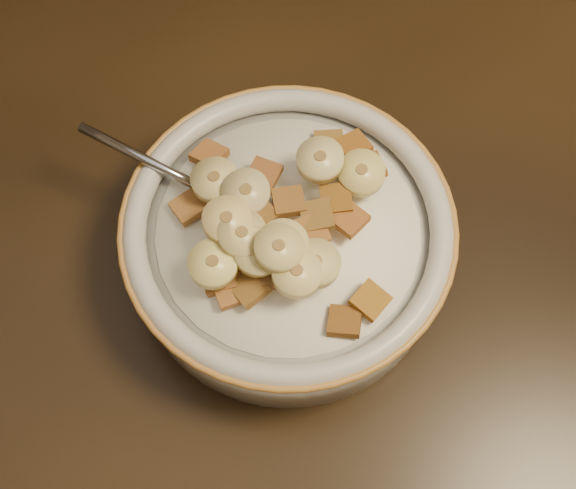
{
  "coord_description": "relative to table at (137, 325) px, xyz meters",
  "views": [
    {
      "loc": [
        0.09,
        -0.2,
        1.27
      ],
      "look_at": [
        0.11,
        0.03,
        0.78
      ],
      "focal_mm": 50.0,
      "sensor_mm": 36.0,
      "label": 1
    }
  ],
  "objects": [
    {
      "name": "milk",
      "position": [
        0.11,
        0.03,
        0.07
      ],
      "size": [
        0.18,
        0.18,
        0.0
      ],
      "primitive_type": "cylinder",
      "color": "white",
      "rests_on": "cereal_bowl"
    },
    {
      "name": "cereal_square_18",
      "position": [
        0.09,
        0.03,
        0.09
      ],
      "size": [
        0.03,
        0.03,
        0.01
      ],
      "primitive_type": "cube",
      "rotation": [
        -0.04,
        -0.09,
        2.0
      ],
      "color": "brown",
      "rests_on": "milk"
    },
    {
      "name": "cereal_square_17",
      "position": [
        0.15,
        0.03,
        0.09
      ],
      "size": [
        0.03,
        0.03,
        0.01
      ],
      "primitive_type": "cube",
      "rotation": [
        0.03,
        0.06,
        2.29
      ],
      "color": "brown",
      "rests_on": "milk"
    },
    {
      "name": "cereal_square_1",
      "position": [
        0.16,
        -0.03,
        0.08
      ],
      "size": [
        0.03,
        0.03,
        0.01
      ],
      "primitive_type": "cube",
      "rotation": [
        0.0,
        -0.14,
        2.34
      ],
      "color": "#9D641B",
      "rests_on": "milk"
    },
    {
      "name": "banana_slice_12",
      "position": [
        0.13,
        -0.01,
        0.1
      ],
      "size": [
        0.03,
        0.03,
        0.01
      ],
      "primitive_type": "cylinder",
      "rotation": [
        -0.03,
        0.11,
        0.03
      ],
      "color": "beige",
      "rests_on": "milk"
    },
    {
      "name": "banana_slice_3",
      "position": [
        0.09,
        0.05,
        0.1
      ],
      "size": [
        0.03,
        0.03,
        0.01
      ],
      "primitive_type": "cylinder",
      "rotation": [
        0.11,
        -0.07,
        0.03
      ],
      "color": "#CBBD84",
      "rests_on": "milk"
    },
    {
      "name": "banana_slice_2",
      "position": [
        0.06,
        -0.0,
        0.1
      ],
      "size": [
        0.04,
        0.04,
        0.01
      ],
      "primitive_type": "cylinder",
      "rotation": [
        -0.02,
        -0.04,
        1.2
      ],
      "color": "#EEDA7D",
      "rests_on": "milk"
    },
    {
      "name": "cereal_square_15",
      "position": [
        0.13,
        0.02,
        0.09
      ],
      "size": [
        0.02,
        0.03,
        0.01
      ],
      "primitive_type": "cube",
      "rotation": [
        0.23,
        -0.04,
        0.27
      ],
      "color": "brown",
      "rests_on": "milk"
    },
    {
      "name": "banana_slice_7",
      "position": [
        0.11,
        -0.01,
        0.1
      ],
      "size": [
        0.04,
        0.04,
        0.01
      ],
      "primitive_type": "cylinder",
      "rotation": [
        -0.05,
        -0.04,
        2.75
      ],
      "color": "beige",
      "rests_on": "milk"
    },
    {
      "name": "cereal_square_8",
      "position": [
        0.13,
        0.03,
        0.09
      ],
      "size": [
        0.02,
        0.02,
        0.01
      ],
      "primitive_type": "cube",
      "rotation": [
        0.11,
        -0.16,
        0.05
      ],
      "color": "olive",
      "rests_on": "milk"
    },
    {
      "name": "banana_slice_8",
      "position": [
        0.14,
        0.06,
        0.1
      ],
      "size": [
        0.04,
        0.04,
        0.01
      ],
      "primitive_type": "cylinder",
      "rotation": [
        -0.06,
        -0.03,
        1.34
      ],
      "color": "#DECA81",
      "rests_on": "milk"
    },
    {
      "name": "cereal_square_6",
      "position": [
        0.09,
        0.03,
        0.09
      ],
      "size": [
        0.03,
        0.03,
        0.01
      ],
      "primitive_type": "cube",
      "rotation": [
        0.07,
        0.04,
        0.62
      ],
      "color": "brown",
      "rests_on": "milk"
    },
    {
      "name": "cereal_bowl",
      "position": [
        0.11,
        0.03,
        0.05
      ],
      "size": [
        0.21,
        0.21,
        0.05
      ],
      "primitive_type": "cylinder",
      "color": "beige",
      "rests_on": "table"
    },
    {
      "name": "cereal_square_19",
      "position": [
        0.16,
        0.07,
        0.08
      ],
      "size": [
        0.03,
        0.03,
        0.01
      ],
      "primitive_type": "cube",
      "rotation": [
        -0.18,
        -0.06,
        2.61
      ],
      "color": "brown",
      "rests_on": "milk"
    },
    {
      "name": "banana_slice_4",
      "position": [
        0.08,
        0.02,
        0.1
      ],
      "size": [
        0.04,
        0.03,
        0.01
      ],
      "primitive_type": "cylinder",
      "rotation": [
        0.12,
        -0.04,
        1.68
      ],
      "color": "#CEC285",
      "rests_on": "milk"
    },
    {
      "name": "banana_slice_6",
      "position": [
        0.08,
        0.02,
        0.1
      ],
      "size": [
        0.04,
        0.04,
        0.01
      ],
      "primitive_type": "cylinder",
      "rotation": [
        0.05,
        -0.02,
        0.48
      ],
      "color": "#D8BB7F",
      "rests_on": "milk"
    },
    {
      "name": "table",
      "position": [
        0.0,
        0.0,
        0.0
      ],
      "size": [
        1.42,
        0.93,
        0.04
      ],
      "primitive_type": "cube",
      "rotation": [
        0.0,
        0.0,
        0.02
      ],
      "color": "black",
      "rests_on": "floor"
    },
    {
      "name": "spoon",
      "position": [
        0.08,
        0.05,
        0.08
      ],
      "size": [
        0.06,
        0.06,
        0.01
      ],
      "primitive_type": "ellipsoid",
      "rotation": [
        0.0,
        0.0,
        4.17
      ],
      "color": "#8F96A8",
      "rests_on": "cereal_bowl"
    },
    {
      "name": "cereal_square_9",
      "position": [
        0.1,
        0.07,
        0.08
      ],
      "size": [
        0.03,
        0.03,
        0.01
      ],
      "primitive_type": "cube",
      "rotation": [
        -0.02,
        0.02,
        1.06
      ],
      "color": "brown",
      "rests_on": "milk"
    },
    {
      "name": "floor",
      "position": [
        0.0,
        0.0,
        -0.78
      ],
      "size": [
        4.0,
        4.5,
        0.1
      ],
      "primitive_type": "cube",
      "color": "#422816",
      "rests_on": "ground"
    },
    {
      "name": "banana_slice_1",
      "position": [
        0.07,
        0.06,
        0.09
      ],
      "size": [
        0.04,
        0.04,
        0.01
      ],
      "primitive_type": "cylinder",
      "rotation": [
        -0.1,
        -0.05,
        0.68
      ],
      "color": "#DBCF86",
      "rests_on": "milk"
    },
    {
      "name": "cereal_square_16",
      "position": [
        0.17,
        0.07,
        0.08
      ],
      "size": [
        0.02,
        0.02,
        0.01
      ],
      "primitive_type": "cube",
      "rotation": [
        -0.2,
        -0.09,
        0.22
      ],
      "color": "brown",
      "rests_on": "milk"
    },
    {
      "name": "cereal_square_12",
      "position": [
        0.07,
        -0.0,
        0.08
      ],
      "size": [
        0.02,
        0.02,
        0.01
      ],
      "primitive_type": "cube",
      "rotation": [
        -0.03,
        -0.16,
        0.13
      ],
      "color": "brown",
      "rests_on": "milk"
    },
    {
      "name": "cereal_square_2",
      "position": [
        0.14,
        0.04,
        0.09
      ],
      "size": [
        0.02,
        0.02,
        0.01
      ],
      "primitive_type": "cube",
      "rotation": [
        -0.09,
        -0.08,
        1.57
      ],
      "color": "brown",
      "rests_on": "milk"
    },
    {
      "name": "banana_slice_5",
      "position": [
        0.07,
        0.03,
        0.1
      ],
      "size": [
        0.04,
        0.04,
        0.01
      ],
      "primitive_type": "cylinder",
      "rotation": [
        0.04,
        0.01,
        0.55
      ],
      "color": "#F9D27F",
      "rests_on": "milk"
    },
    {
      "name": "cereal_square_11",
      "position": [
        0.05,
        0.05,
        0.08
      ],
      "size": [
        0.03,
        0.03,
        0.01
      ],
      "primitive_type": "cube",
      "rotation": [
        -0.12,
        -0.07,
        0.51
      ],
      "color": "brown",
      "rests_on": "milk"
    },
    {
      "name": "cereal_square_13",
      "position": [
        0.06,
        0.09,
        0.08
      ],
      "size": [
        0.03,
        0.03,
        0.01
      ],
      "primitive_type": "cube",
      "rotation": [
        0.19,
        0.15,
        2.47
      ],
      "color": "brown",
      "rests_on": "milk"
    },
    {
      "name": "cereal_square_7",
      "position": [
        0.07,
        -0.01,
        0.08
      ],
      "size": [
        0.02,
        0.02,
        0.01
      ],
      "primitive_type": "cube",
      "rotation": [
        0.01,
        -0.0,
        0.28
      ],
      "color": "#975C30",
      "rests_on": "milk"
    },
    {
      "name": "banana_slice_9",
      "position": [
        0.11,
        0.01,
        0.1
      ],
      "size": [
        0.03,
        0.03,
        0.01
      ],
      "primitive_type": "cylinder",
      "rotation": [
        0.09,
        -0.08,
        1.48
      ],
      "color": "#E3C780",
      "rests_on": "milk"
    },
    {
      "name": "cereal_square_10",
      "position": [
        0.1,
        -0.01,
        0.08
      ],
      "size": [
        0.02,
        0.02,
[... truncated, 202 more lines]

